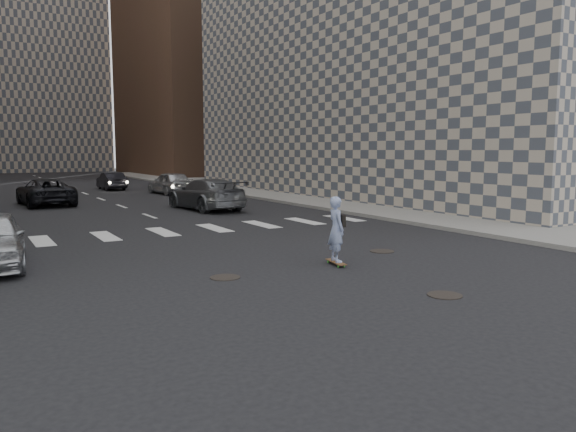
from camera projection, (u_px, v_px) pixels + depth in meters
name	position (u px, v px, depth m)	size (l,w,h in m)	color
ground	(326.00, 278.00, 12.89)	(160.00, 160.00, 0.00)	black
sidewalk_right	(338.00, 193.00, 37.29)	(13.00, 80.00, 0.15)	gray
building_right	(403.00, 26.00, 36.70)	(15.00, 33.00, 22.00)	#ADA08E
tower_right	(210.00, 25.00, 67.97)	(18.00, 24.00, 36.00)	brown
manhole_a	(445.00, 295.00, 11.35)	(0.70, 0.70, 0.02)	black
manhole_b	(225.00, 277.00, 12.92)	(0.70, 0.70, 0.02)	black
manhole_c	(382.00, 251.00, 16.26)	(0.70, 0.70, 0.02)	black
skateboarder	(336.00, 229.00, 14.24)	(0.51, 0.91, 1.76)	brown
traffic_car_b	(206.00, 194.00, 27.57)	(2.14, 5.27, 1.53)	#5A5C62
traffic_car_c	(45.00, 192.00, 29.73)	(2.34, 5.07, 1.41)	black
traffic_car_d	(171.00, 183.00, 37.08)	(1.79, 4.44, 1.51)	#B4B7BC
traffic_car_e	(111.00, 181.00, 41.24)	(1.35, 3.88, 1.28)	black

